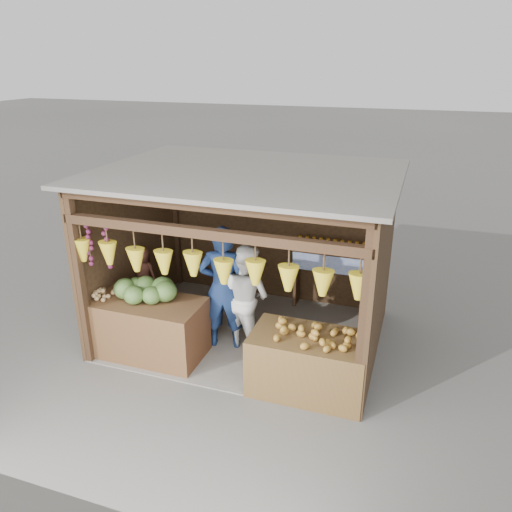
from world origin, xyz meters
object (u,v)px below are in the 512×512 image
Objects in this scene: woman_standing at (246,297)px; man_standing at (223,288)px; counter_left at (150,328)px; vendor_seated at (143,275)px; counter_right at (308,364)px.

man_standing is at bearing 42.87° from woman_standing.
vendor_seated is (-0.69, 1.04, 0.33)m from counter_left.
counter_left is 1.49m from woman_standing.
counter_right is 3.33m from vendor_seated.
woman_standing is (-1.16, 0.80, 0.42)m from counter_right.
vendor_seated is (-1.64, 0.46, -0.20)m from man_standing.
woman_standing is at bearing 145.42° from counter_right.
woman_standing reaches higher than counter_right.
counter_right is 1.56× the size of vendor_seated.
man_standing is at bearing 31.50° from counter_left.
counter_left is 1.23m from man_standing.
man_standing is 1.71m from vendor_seated.
man_standing reaches higher than counter_right.
counter_right is 0.92× the size of woman_standing.
man_standing reaches higher than woman_standing.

